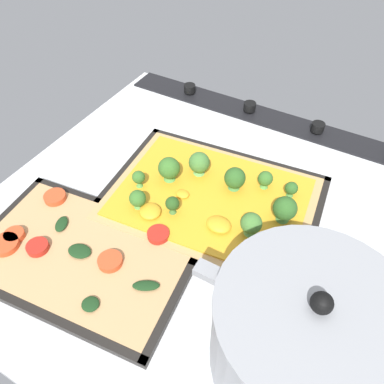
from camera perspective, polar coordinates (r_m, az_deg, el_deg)
name	(u,v)px	position (r cm, az deg, el deg)	size (l,w,h in cm)	color
ground_plane	(216,225)	(66.32, 3.67, -5.01)	(79.02, 71.45, 3.00)	silver
stove_control_panel	(282,121)	(87.63, 13.47, 10.48)	(75.86, 7.00, 2.60)	black
baking_tray_front	(211,202)	(67.33, 2.89, -1.48)	(39.96, 31.52, 1.30)	black
broccoli_pizza	(214,198)	(65.78, 3.29, -0.85)	(37.34, 28.90, 6.14)	tan
baking_tray_back	(82,256)	(62.50, -16.29, -9.34)	(36.58, 25.65, 1.30)	black
veggie_pizza_back	(79,252)	(62.21, -16.71, -8.72)	(33.94, 23.01, 1.90)	tan
cooking_pot	(304,336)	(48.62, 16.68, -20.21)	(28.89, 22.12, 16.33)	gray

